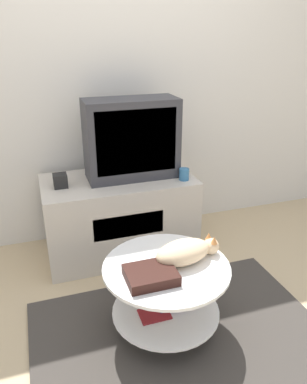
{
  "coord_description": "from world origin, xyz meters",
  "views": [
    {
      "loc": [
        -0.64,
        -1.47,
        1.56
      ],
      "look_at": [
        0.02,
        0.52,
        0.65
      ],
      "focal_mm": 35.0,
      "sensor_mm": 36.0,
      "label": 1
    }
  ],
  "objects": [
    {
      "name": "rug",
      "position": [
        0.0,
        0.0,
        0.01
      ],
      "size": [
        1.59,
        1.02,
        0.02
      ],
      "color": "#3D3833",
      "rests_on": "ground_plane"
    },
    {
      "name": "mug",
      "position": [
        0.34,
        0.8,
        0.63
      ],
      "size": [
        0.07,
        0.07,
        0.08
      ],
      "color": "teal",
      "rests_on": "tv_stand"
    },
    {
      "name": "wall_back",
      "position": [
        0.0,
        1.34,
        1.3
      ],
      "size": [
        8.0,
        0.05,
        2.6
      ],
      "color": "silver",
      "rests_on": "ground_plane"
    },
    {
      "name": "cat",
      "position": [
        0.04,
        0.06,
        0.49
      ],
      "size": [
        0.5,
        0.22,
        0.12
      ],
      "rotation": [
        0.0,
        0.0,
        0.17
      ],
      "color": "beige",
      "rests_on": "coffee_table"
    },
    {
      "name": "tv_stand",
      "position": [
        -0.1,
        0.97,
        0.29
      ],
      "size": [
        1.08,
        0.57,
        0.59
      ],
      "color": "beige",
      "rests_on": "ground_plane"
    },
    {
      "name": "coffee_table",
      "position": [
        -0.06,
        0.06,
        0.29
      ],
      "size": [
        0.67,
        0.67,
        0.41
      ],
      "color": "#B2B2B7",
      "rests_on": "rug"
    },
    {
      "name": "speaker",
      "position": [
        -0.5,
        0.94,
        0.63
      ],
      "size": [
        0.09,
        0.09,
        0.09
      ],
      "color": "black",
      "rests_on": "tv_stand"
    },
    {
      "name": "dvd_box",
      "position": [
        -0.18,
        -0.03,
        0.46
      ],
      "size": [
        0.25,
        0.2,
        0.05
      ],
      "color": "black",
      "rests_on": "coffee_table"
    },
    {
      "name": "ground_plane",
      "position": [
        0.0,
        0.0,
        0.0
      ],
      "size": [
        12.0,
        12.0,
        0.0
      ],
      "primitive_type": "plane",
      "color": "tan"
    },
    {
      "name": "tv",
      "position": [
        0.02,
        0.98,
        0.86
      ],
      "size": [
        0.64,
        0.28,
        0.56
      ],
      "color": "#333338",
      "rests_on": "tv_stand"
    }
  ]
}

